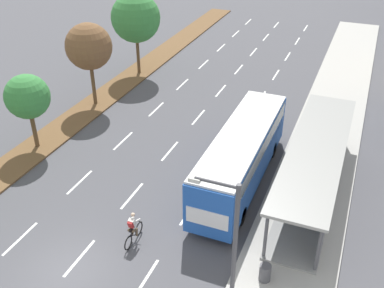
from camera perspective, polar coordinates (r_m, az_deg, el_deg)
The scene contains 14 objects.
ground_plane at distance 22.04m, azimuth -15.47°, elevation -15.36°, with size 140.00×140.00×0.00m, color #4C4C51.
median_strip at distance 39.79m, azimuth -8.54°, elevation 7.81°, with size 2.60×52.00×0.12m, color brown.
sidewalk_right at distance 34.98m, azimuth 17.35°, elevation 3.30°, with size 4.50×52.00×0.15m, color #ADAAA3.
lane_divider_left at distance 36.89m, azimuth -2.81°, elevation 6.11°, with size 0.14×48.90×0.01m.
lane_divider_center at distance 35.69m, azimuth 2.33°, elevation 5.22°, with size 0.14×48.90×0.01m.
lane_divider_right at distance 34.80m, azimuth 7.77°, elevation 4.23°, with size 0.14×48.90×0.01m.
bus_shelter at distance 25.62m, azimuth 15.93°, elevation -2.60°, with size 2.90×13.22×2.86m.
bus at distance 25.53m, azimuth 6.34°, elevation -1.05°, with size 2.54×11.29×3.37m.
cyclist at distance 22.34m, azimuth -7.50°, elevation -10.68°, with size 0.46×1.82×1.71m.
median_tree_second at distance 29.88m, azimuth -20.20°, elevation 5.65°, with size 2.83×2.83×4.99m.
median_tree_third at distance 34.51m, azimuth -12.99°, elevation 11.96°, with size 3.46×3.46×6.33m.
median_tree_fourth at distance 39.97m, azimuth -7.17°, elevation 15.63°, with size 4.23×4.23×7.06m.
streetlight at distance 16.98m, azimuth 4.88°, elevation -12.55°, with size 1.91×0.24×6.50m.
trash_bin at distance 20.72m, azimuth 9.26°, elevation -15.83°, with size 0.52×0.52×0.85m, color #4C4C51.
Camera 1 is at (10.70, -11.32, 15.58)m, focal length 41.95 mm.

